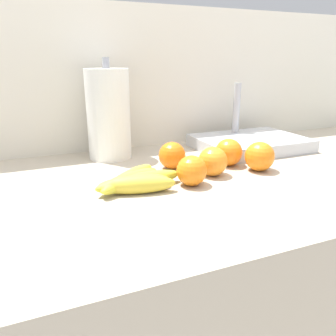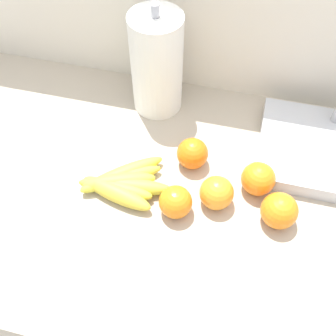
{
  "view_description": "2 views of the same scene",
  "coord_description": "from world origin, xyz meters",
  "px_view_note": "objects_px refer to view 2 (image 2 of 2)",
  "views": [
    {
      "loc": [
        -0.47,
        -0.71,
        1.14
      ],
      "look_at": [
        -0.18,
        -0.01,
        0.89
      ],
      "focal_mm": 36.04,
      "sensor_mm": 36.0,
      "label": 1
    },
    {
      "loc": [
        -0.05,
        -0.46,
        1.61
      ],
      "look_at": [
        -0.16,
        0.01,
        0.93
      ],
      "focal_mm": 41.91,
      "sensor_mm": 36.0,
      "label": 2
    }
  ],
  "objects_px": {
    "banana_bunch": "(121,184)",
    "orange_front": "(176,202)",
    "paper_towel_roll": "(157,65)",
    "orange_back_right": "(258,179)",
    "orange_far_right": "(192,153)",
    "orange_center": "(217,193)",
    "sink_basin": "(333,151)",
    "orange_right": "(279,211)"
  },
  "relations": [
    {
      "from": "orange_center",
      "to": "orange_far_right",
      "type": "height_order",
      "value": "orange_center"
    },
    {
      "from": "banana_bunch",
      "to": "orange_right",
      "type": "xyz_separation_m",
      "value": [
        0.35,
        0.0,
        0.02
      ]
    },
    {
      "from": "orange_center",
      "to": "orange_right",
      "type": "xyz_separation_m",
      "value": [
        0.13,
        -0.01,
        0.0
      ]
    },
    {
      "from": "banana_bunch",
      "to": "orange_back_right",
      "type": "height_order",
      "value": "orange_back_right"
    },
    {
      "from": "orange_back_right",
      "to": "orange_far_right",
      "type": "relative_size",
      "value": 1.03
    },
    {
      "from": "orange_center",
      "to": "orange_front",
      "type": "relative_size",
      "value": 1.04
    },
    {
      "from": "orange_center",
      "to": "orange_far_right",
      "type": "relative_size",
      "value": 1.02
    },
    {
      "from": "orange_back_right",
      "to": "banana_bunch",
      "type": "bearing_deg",
      "value": -166.27
    },
    {
      "from": "paper_towel_roll",
      "to": "sink_basin",
      "type": "height_order",
      "value": "paper_towel_roll"
    },
    {
      "from": "sink_basin",
      "to": "orange_center",
      "type": "bearing_deg",
      "value": -142.85
    },
    {
      "from": "paper_towel_roll",
      "to": "orange_center",
      "type": "bearing_deg",
      "value": -53.19
    },
    {
      "from": "banana_bunch",
      "to": "orange_center",
      "type": "height_order",
      "value": "orange_center"
    },
    {
      "from": "orange_right",
      "to": "paper_towel_roll",
      "type": "relative_size",
      "value": 0.27
    },
    {
      "from": "orange_front",
      "to": "sink_basin",
      "type": "bearing_deg",
      "value": 34.92
    },
    {
      "from": "orange_center",
      "to": "orange_back_right",
      "type": "bearing_deg",
      "value": 34.66
    },
    {
      "from": "banana_bunch",
      "to": "orange_back_right",
      "type": "xyz_separation_m",
      "value": [
        0.3,
        0.07,
        0.02
      ]
    },
    {
      "from": "orange_front",
      "to": "sink_basin",
      "type": "relative_size",
      "value": 0.21
    },
    {
      "from": "orange_right",
      "to": "orange_front",
      "type": "distance_m",
      "value": 0.22
    },
    {
      "from": "orange_center",
      "to": "sink_basin",
      "type": "height_order",
      "value": "sink_basin"
    },
    {
      "from": "orange_front",
      "to": "paper_towel_roll",
      "type": "bearing_deg",
      "value": 111.07
    },
    {
      "from": "orange_back_right",
      "to": "orange_far_right",
      "type": "height_order",
      "value": "orange_back_right"
    },
    {
      "from": "orange_back_right",
      "to": "sink_basin",
      "type": "distance_m",
      "value": 0.21
    },
    {
      "from": "orange_right",
      "to": "banana_bunch",
      "type": "bearing_deg",
      "value": -179.68
    },
    {
      "from": "orange_center",
      "to": "paper_towel_roll",
      "type": "height_order",
      "value": "paper_towel_roll"
    },
    {
      "from": "orange_front",
      "to": "sink_basin",
      "type": "distance_m",
      "value": 0.4
    },
    {
      "from": "banana_bunch",
      "to": "orange_front",
      "type": "height_order",
      "value": "orange_front"
    },
    {
      "from": "orange_center",
      "to": "paper_towel_roll",
      "type": "distance_m",
      "value": 0.35
    },
    {
      "from": "orange_right",
      "to": "orange_far_right",
      "type": "bearing_deg",
      "value": 152.66
    },
    {
      "from": "orange_center",
      "to": "orange_far_right",
      "type": "xyz_separation_m",
      "value": [
        -0.07,
        0.09,
        -0.0
      ]
    },
    {
      "from": "orange_back_right",
      "to": "sink_basin",
      "type": "relative_size",
      "value": 0.22
    },
    {
      "from": "orange_right",
      "to": "orange_far_right",
      "type": "relative_size",
      "value": 1.06
    },
    {
      "from": "orange_right",
      "to": "orange_front",
      "type": "height_order",
      "value": "orange_right"
    },
    {
      "from": "paper_towel_roll",
      "to": "sink_basin",
      "type": "xyz_separation_m",
      "value": [
        0.45,
        -0.08,
        -0.11
      ]
    },
    {
      "from": "sink_basin",
      "to": "orange_front",
      "type": "bearing_deg",
      "value": -145.08
    },
    {
      "from": "orange_center",
      "to": "orange_far_right",
      "type": "distance_m",
      "value": 0.12
    },
    {
      "from": "banana_bunch",
      "to": "orange_back_right",
      "type": "relative_size",
      "value": 2.84
    },
    {
      "from": "paper_towel_roll",
      "to": "sink_basin",
      "type": "bearing_deg",
      "value": -9.96
    },
    {
      "from": "orange_far_right",
      "to": "paper_towel_roll",
      "type": "height_order",
      "value": "paper_towel_roll"
    },
    {
      "from": "banana_bunch",
      "to": "orange_center",
      "type": "bearing_deg",
      "value": 4.0
    },
    {
      "from": "banana_bunch",
      "to": "orange_back_right",
      "type": "distance_m",
      "value": 0.31
    },
    {
      "from": "orange_back_right",
      "to": "paper_towel_roll",
      "type": "relative_size",
      "value": 0.26
    },
    {
      "from": "orange_center",
      "to": "orange_right",
      "type": "distance_m",
      "value": 0.14
    }
  ]
}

